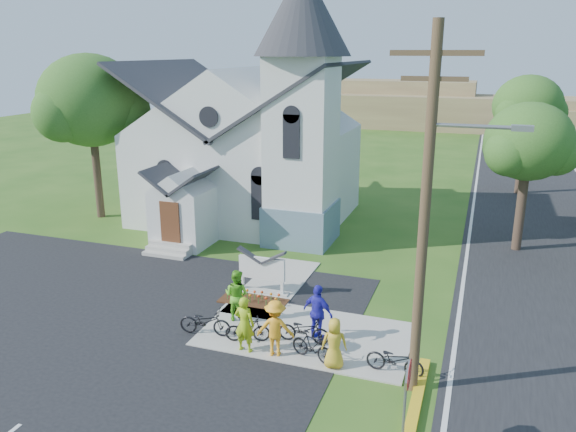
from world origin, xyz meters
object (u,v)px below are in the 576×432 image
at_px(cyclist_2, 318,313).
at_px(cyclist_3, 275,328).
at_px(stop_sign, 407,386).
at_px(cyclist_0, 245,324).
at_px(cyclist_1, 237,295).
at_px(cyclist_4, 334,343).
at_px(utility_pole, 428,206).
at_px(bike_1, 248,329).
at_px(bike_3, 313,346).
at_px(bike_0, 205,322).
at_px(bike_4, 395,360).
at_px(bike_2, 304,330).
at_px(church_sign, 262,269).

distance_m(cyclist_2, cyclist_3, 1.68).
bearing_deg(stop_sign, cyclist_0, 151.16).
height_order(cyclist_1, cyclist_4, cyclist_1).
bearing_deg(utility_pole, bike_1, 171.13).
height_order(utility_pole, cyclist_4, utility_pole).
bearing_deg(bike_3, stop_sign, -116.12).
height_order(bike_1, cyclist_4, cyclist_4).
xyz_separation_m(stop_sign, cyclist_1, (-6.59, 4.90, -0.80)).
relative_size(bike_0, bike_1, 1.20).
distance_m(utility_pole, bike_3, 5.85).
bearing_deg(bike_4, utility_pole, -123.80).
xyz_separation_m(cyclist_2, bike_2, (-0.36, -0.35, -0.51)).
bearing_deg(cyclist_2, cyclist_3, 72.48).
distance_m(cyclist_2, bike_4, 3.04).
bearing_deg(stop_sign, bike_4, 102.75).
bearing_deg(bike_2, bike_0, 96.40).
height_order(church_sign, bike_4, church_sign).
xyz_separation_m(utility_pole, cyclist_3, (-4.38, 0.40, -4.44)).
bearing_deg(church_sign, bike_3, -51.29).
xyz_separation_m(utility_pole, bike_1, (-5.52, 0.86, -4.91)).
xyz_separation_m(church_sign, cyclist_0, (1.19, -4.40, -0.05)).
bearing_deg(utility_pole, cyclist_1, 161.36).
relative_size(stop_sign, bike_3, 1.61).
relative_size(cyclist_0, bike_3, 1.21).
relative_size(church_sign, cyclist_3, 1.21).
distance_m(cyclist_3, bike_3, 1.28).
height_order(cyclist_3, cyclist_4, cyclist_3).
height_order(bike_0, bike_1, bike_0).
bearing_deg(bike_4, cyclist_2, 71.41).
bearing_deg(stop_sign, cyclist_4, 130.06).
distance_m(cyclist_0, bike_3, 2.25).
bearing_deg(cyclist_4, bike_1, -26.01).
relative_size(church_sign, utility_pole, 0.22).
height_order(stop_sign, bike_3, stop_sign).
distance_m(church_sign, cyclist_2, 4.31).
distance_m(bike_1, cyclist_2, 2.37).
distance_m(cyclist_2, bike_3, 1.40).
relative_size(church_sign, bike_2, 1.28).
height_order(bike_3, bike_4, bike_3).
bearing_deg(bike_3, church_sign, 56.93).
xyz_separation_m(cyclist_1, cyclist_2, (3.12, -0.43, 0.03)).
relative_size(cyclist_0, bike_4, 1.07).
relative_size(church_sign, cyclist_0, 1.19).
distance_m(stop_sign, bike_3, 4.72).
xyz_separation_m(church_sign, utility_pole, (6.56, -4.70, 4.38)).
bearing_deg(cyclist_1, cyclist_3, 144.35).
bearing_deg(cyclist_3, utility_pole, 162.14).
bearing_deg(bike_4, cyclist_0, 98.49).
relative_size(bike_0, cyclist_4, 1.13).
relative_size(church_sign, bike_1, 1.48).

